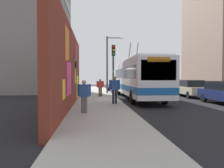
{
  "coord_description": "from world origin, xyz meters",
  "views": [
    {
      "loc": [
        -17.09,
        2.05,
        1.83
      ],
      "look_at": [
        2.91,
        0.27,
        1.23
      ],
      "focal_mm": 35.73,
      "sensor_mm": 36.0,
      "label": 1
    }
  ],
  "objects": [
    {
      "name": "traffic_light",
      "position": [
        0.76,
        0.35,
        3.03
      ],
      "size": [
        0.49,
        0.28,
        4.28
      ],
      "color": "#2D382D",
      "rests_on": "sidewalk_slab"
    },
    {
      "name": "parked_car_black",
      "position": [
        8.21,
        -7.0,
        0.84
      ],
      "size": [
        4.9,
        1.77,
        1.58
      ],
      "color": "black",
      "rests_on": "ground_plane"
    },
    {
      "name": "building_far_left",
      "position": [
        10.62,
        9.2,
        7.57
      ],
      "size": [
        8.87,
        8.33,
        15.14
      ],
      "color": "gray",
      "rests_on": "ground_plane"
    },
    {
      "name": "pedestrian_midblock",
      "position": [
        2.5,
        1.35,
        1.05
      ],
      "size": [
        0.22,
        0.64,
        1.56
      ],
      "color": "#3F3326",
      "rests_on": "sidewalk_slab"
    },
    {
      "name": "parked_car_champagne",
      "position": [
        2.96,
        -7.0,
        0.83
      ],
      "size": [
        4.63,
        1.74,
        1.58
      ],
      "color": "#C6B793",
      "rests_on": "ground_plane"
    },
    {
      "name": "pedestrian_at_curb",
      "position": [
        -2.91,
        0.63,
        1.18
      ],
      "size": [
        0.23,
        0.77,
        1.75
      ],
      "color": "#1E1E2D",
      "rests_on": "sidewalk_slab"
    },
    {
      "name": "ground_plane",
      "position": [
        0.0,
        0.0,
        0.0
      ],
      "size": [
        80.0,
        80.0,
        0.0
      ],
      "primitive_type": "plane",
      "color": "black"
    },
    {
      "name": "building_far_right",
      "position": [
        14.95,
        -17.0,
        10.27
      ],
      "size": [
        12.43,
        6.63,
        20.54
      ],
      "color": "gray",
      "rests_on": "ground_plane"
    },
    {
      "name": "street_lamp",
      "position": [
        6.78,
        0.23,
        3.67
      ],
      "size": [
        0.44,
        1.85,
        6.06
      ],
      "color": "#4C4C51",
      "rests_on": "sidewalk_slab"
    },
    {
      "name": "graffiti_wall",
      "position": [
        -4.09,
        3.35,
        2.3
      ],
      "size": [
        13.81,
        0.32,
        4.61
      ],
      "color": "maroon",
      "rests_on": "ground_plane"
    },
    {
      "name": "curbside_puddle",
      "position": [
        -0.47,
        -0.6,
        0.0
      ],
      "size": [
        1.64,
        1.64,
        0.0
      ],
      "primitive_type": "cylinder",
      "color": "black",
      "rests_on": "ground_plane"
    },
    {
      "name": "pedestrian_near_wall",
      "position": [
        -6.53,
        2.43,
        1.05
      ],
      "size": [
        0.22,
        0.64,
        1.56
      ],
      "color": "#595960",
      "rests_on": "sidewalk_slab"
    },
    {
      "name": "city_bus",
      "position": [
        1.82,
        -1.8,
        1.8
      ],
      "size": [
        12.59,
        2.52,
        5.02
      ],
      "color": "silver",
      "rests_on": "ground_plane"
    },
    {
      "name": "sidewalk_slab",
      "position": [
        0.0,
        1.6,
        0.07
      ],
      "size": [
        48.0,
        3.2,
        0.15
      ],
      "primitive_type": "cube",
      "color": "#9E9B93",
      "rests_on": "ground_plane"
    }
  ]
}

